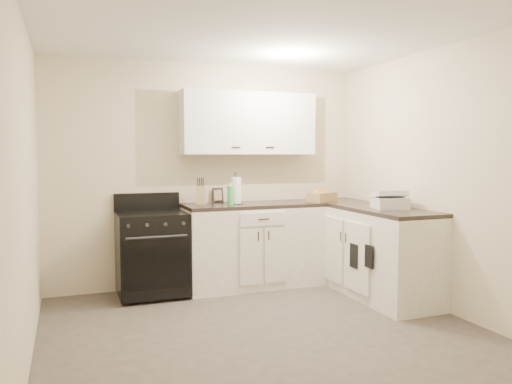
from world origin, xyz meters
name	(u,v)px	position (x,y,z in m)	size (l,w,h in m)	color
floor	(268,335)	(0.00, 0.00, 0.00)	(3.60, 3.60, 0.00)	#473F38
ceiling	(269,26)	(0.00, 0.00, 2.50)	(3.60, 3.60, 0.00)	white
wall_back	(209,175)	(0.00, 1.80, 1.25)	(3.60, 3.60, 0.00)	beige
wall_right	(447,180)	(1.80, 0.00, 1.25)	(3.60, 3.60, 0.00)	beige
wall_left	(24,190)	(-1.80, 0.00, 1.25)	(3.60, 3.60, 0.00)	beige
wall_front	(413,206)	(0.00, -1.80, 1.25)	(3.60, 3.60, 0.00)	beige
base_cabinets_back	(253,246)	(0.43, 1.50, 0.45)	(1.55, 0.60, 0.90)	white
base_cabinets_right	(367,250)	(1.50, 0.85, 0.45)	(0.60, 1.90, 0.90)	white
countertop_back	(253,205)	(0.43, 1.50, 0.92)	(1.55, 0.60, 0.04)	black
countertop_right	(367,207)	(1.50, 0.85, 0.92)	(0.60, 1.90, 0.04)	black
upper_cabinets	(248,123)	(0.43, 1.65, 1.84)	(1.55, 0.30, 0.70)	white
stove	(152,253)	(-0.71, 1.48, 0.46)	(0.70, 0.60, 0.85)	black
knife_block	(201,195)	(-0.15, 1.62, 1.04)	(0.09, 0.08, 0.20)	tan
paper_towel	(236,191)	(0.22, 1.50, 1.09)	(0.12, 0.12, 0.30)	white
soap_bottle	(230,196)	(0.13, 1.42, 1.04)	(0.07, 0.07, 0.21)	#44B35A
picture_frame	(218,195)	(0.09, 1.76, 1.02)	(0.13, 0.02, 0.17)	black
wicker_basket	(322,197)	(1.26, 1.44, 0.99)	(0.32, 0.21, 0.11)	#A8854F
countertop_grill	(390,203)	(1.53, 0.50, 1.00)	(0.31, 0.29, 0.12)	silver
glass_jar	(383,200)	(1.50, 0.56, 1.02)	(0.10, 0.10, 0.17)	silver
oven_mitt_near	(369,256)	(1.18, 0.32, 0.51)	(0.02, 0.13, 0.22)	black
oven_mitt_far	(354,256)	(1.18, 0.59, 0.46)	(0.02, 0.14, 0.24)	black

